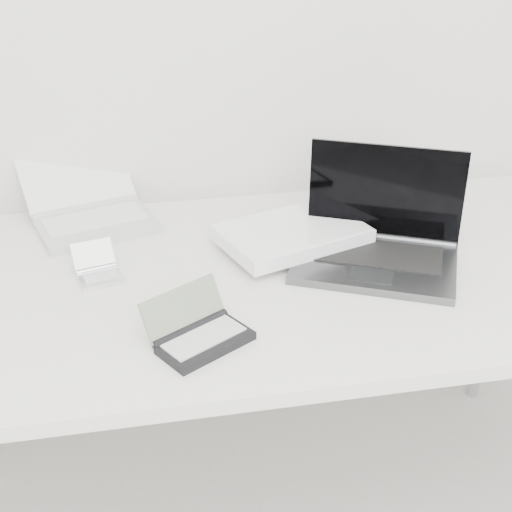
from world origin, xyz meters
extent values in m
cube|color=white|center=(0.00, 1.55, 0.71)|extent=(1.60, 0.80, 0.03)
cylinder|color=silver|center=(0.75, 1.90, 0.35)|extent=(0.04, 0.04, 0.70)
cube|color=#505254|center=(0.23, 1.52, 0.74)|extent=(0.40, 0.35, 0.02)
cube|color=black|center=(0.24, 1.55, 0.75)|extent=(0.30, 0.23, 0.00)
cube|color=black|center=(0.28, 1.63, 0.85)|extent=(0.31, 0.16, 0.21)
cylinder|color=#505254|center=(0.28, 1.62, 0.75)|extent=(0.31, 0.16, 0.02)
cube|color=#333638|center=(0.20, 1.46, 0.75)|extent=(0.10, 0.09, 0.00)
cube|color=white|center=(0.08, 1.64, 0.76)|extent=(0.36, 0.30, 0.03)
cube|color=white|center=(0.08, 1.64, 0.78)|extent=(0.35, 0.29, 0.00)
cube|color=silver|center=(-0.35, 1.82, 0.74)|extent=(0.31, 0.25, 0.02)
cube|color=silver|center=(-0.36, 1.84, 0.75)|extent=(0.25, 0.17, 0.00)
cube|color=white|center=(-0.40, 1.97, 0.80)|extent=(0.29, 0.21, 0.10)
cylinder|color=silver|center=(-0.38, 1.91, 0.75)|extent=(0.25, 0.10, 0.02)
cube|color=silver|center=(-0.34, 1.57, 0.74)|extent=(0.10, 0.08, 0.01)
cube|color=#B4B4B8|center=(-0.34, 1.57, 0.74)|extent=(0.07, 0.05, 0.00)
cube|color=#9CA99B|center=(-0.36, 1.62, 0.77)|extent=(0.09, 0.06, 0.05)
cylinder|color=silver|center=(-0.35, 1.60, 0.74)|extent=(0.08, 0.03, 0.01)
cube|color=black|center=(-0.16, 1.30, 0.74)|extent=(0.19, 0.16, 0.02)
cube|color=#B0B0B0|center=(-0.16, 1.31, 0.75)|extent=(0.16, 0.13, 0.00)
cube|color=slate|center=(-0.19, 1.36, 0.78)|extent=(0.16, 0.12, 0.07)
cylinder|color=black|center=(-0.18, 1.34, 0.75)|extent=(0.15, 0.10, 0.02)
camera|label=1|loc=(-0.27, 0.27, 1.48)|focal=50.00mm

